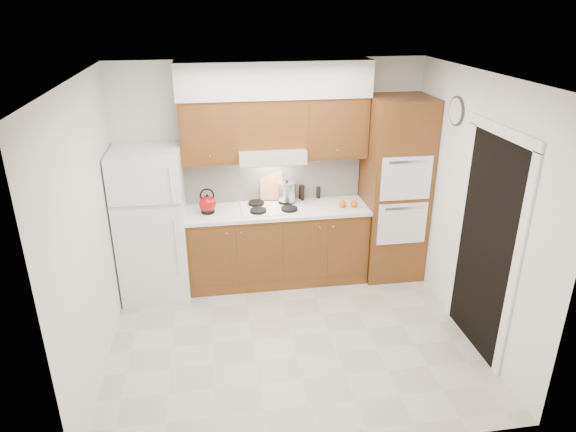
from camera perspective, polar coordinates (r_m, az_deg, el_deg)
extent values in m
plane|color=#B9B5A2|center=(5.42, 0.34, -13.17)|extent=(3.60, 3.60, 0.00)
plane|color=white|center=(4.42, 0.42, 15.23)|extent=(3.60, 3.60, 0.00)
cube|color=white|center=(6.16, -1.89, 5.01)|extent=(3.60, 0.02, 2.60)
cube|color=white|center=(4.84, -21.16, -1.72)|extent=(0.02, 3.00, 2.60)
cube|color=white|center=(5.35, 19.79, 0.77)|extent=(0.02, 3.00, 2.60)
cube|color=white|center=(5.98, -14.87, -0.86)|extent=(0.75, 0.72, 1.72)
cube|color=brown|center=(6.21, -1.21, -3.31)|extent=(2.11, 0.60, 0.90)
cube|color=white|center=(6.01, -1.23, 0.68)|extent=(2.13, 0.62, 0.04)
cube|color=white|center=(6.18, -1.63, 4.28)|extent=(2.11, 0.03, 0.56)
cube|color=brown|center=(6.26, 11.72, 2.90)|extent=(0.70, 0.65, 2.20)
cube|color=brown|center=(5.82, -8.85, 9.29)|extent=(0.63, 0.33, 0.70)
cube|color=brown|center=(5.99, 5.15, 9.86)|extent=(0.73, 0.33, 0.70)
cube|color=silver|center=(5.87, -1.89, 6.89)|extent=(0.75, 0.45, 0.15)
cube|color=brown|center=(5.84, -2.01, 10.36)|extent=(0.75, 0.33, 0.55)
cube|color=silver|center=(5.75, -1.54, 14.97)|extent=(2.13, 0.36, 0.40)
cube|color=white|center=(6.01, -1.73, 0.95)|extent=(0.74, 0.50, 0.01)
cube|color=black|center=(5.16, 21.07, -3.26)|extent=(0.02, 0.90, 2.10)
cylinder|color=#3F3833|center=(5.57, 18.20, 11.02)|extent=(0.02, 0.30, 0.30)
sphere|color=#9C0B10|center=(5.90, -8.93, 1.31)|extent=(0.22, 0.22, 0.19)
cube|color=tan|center=(6.17, -1.87, 3.45)|extent=(0.28, 0.11, 0.35)
cylinder|color=silver|center=(6.11, -0.15, 2.71)|extent=(0.22, 0.22, 0.22)
cylinder|color=black|center=(6.25, 1.46, 2.65)|extent=(0.06, 0.06, 0.18)
cylinder|color=black|center=(6.22, 1.55, 2.62)|extent=(0.06, 0.06, 0.19)
cylinder|color=black|center=(6.30, 3.39, 2.62)|extent=(0.06, 0.06, 0.14)
sphere|color=orange|center=(6.07, 7.35, 1.34)|extent=(0.10, 0.10, 0.08)
sphere|color=#DA4D0B|center=(6.05, 6.08, 1.35)|extent=(0.09, 0.09, 0.09)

